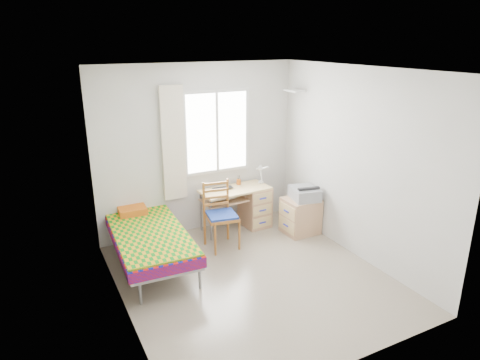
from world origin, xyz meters
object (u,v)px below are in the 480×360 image
Objects in this scene: desk at (251,204)px; cabinet at (300,216)px; bed at (147,234)px; printer at (305,193)px; chair at (221,211)px.

desk reaches higher than cabinet.
bed reaches higher than cabinet.
bed is 3.92× the size of printer.
bed is 2.45m from printer.
chair is at bearing 1.72° from bed.
chair is (1.08, -0.02, 0.14)m from bed.
bed is at bearing 174.68° from cabinet.
desk is 1.14× the size of chair.
chair is at bearing -153.00° from desk.
bed is at bearing -170.34° from desk.
printer is at bearing 2.10° from chair.
chair is at bearing 171.98° from cabinet.
cabinet is at bearing 2.60° from chair.
cabinet is (1.30, -0.16, -0.27)m from chair.
desk is 1.99× the size of cabinet.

